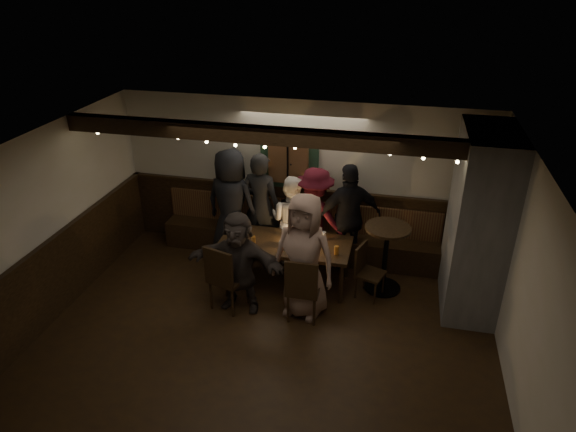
% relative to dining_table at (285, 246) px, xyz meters
% --- Properties ---
extents(room, '(6.02, 5.01, 2.62)m').
position_rel_dining_table_xyz_m(room, '(1.10, 0.02, 0.43)').
color(room, black).
rests_on(room, ground).
extents(dining_table, '(1.97, 0.85, 0.86)m').
position_rel_dining_table_xyz_m(dining_table, '(0.00, 0.00, 0.00)').
color(dining_table, black).
rests_on(dining_table, ground).
extents(chair_near_left, '(0.58, 0.58, 1.03)m').
position_rel_dining_table_xyz_m(chair_near_left, '(-0.67, -0.87, -0.07)').
color(chair_near_left, black).
rests_on(chair_near_left, ground).
extents(chair_near_right, '(0.45, 0.45, 0.99)m').
position_rel_dining_table_xyz_m(chair_near_right, '(0.45, -0.87, -0.09)').
color(chair_near_right, black).
rests_on(chair_near_right, ground).
extents(chair_end, '(0.48, 0.48, 0.83)m').
position_rel_dining_table_xyz_m(chair_end, '(1.23, -0.06, -0.18)').
color(chair_end, black).
rests_on(chair_end, ground).
extents(high_top, '(0.67, 0.67, 1.06)m').
position_rel_dining_table_xyz_m(high_top, '(1.49, 0.16, 0.03)').
color(high_top, black).
rests_on(high_top, ground).
extents(person_a, '(1.02, 0.77, 1.87)m').
position_rel_dining_table_xyz_m(person_a, '(-1.05, 0.65, 0.29)').
color(person_a, black).
rests_on(person_a, ground).
extents(person_b, '(0.71, 0.51, 1.82)m').
position_rel_dining_table_xyz_m(person_b, '(-0.57, 0.73, 0.27)').
color(person_b, black).
rests_on(person_b, ground).
extents(person_c, '(0.87, 0.76, 1.51)m').
position_rel_dining_table_xyz_m(person_c, '(-0.05, 0.64, 0.11)').
color(person_c, white).
rests_on(person_c, ground).
extents(person_d, '(1.20, 0.89, 1.65)m').
position_rel_dining_table_xyz_m(person_d, '(0.33, 0.69, 0.18)').
color(person_d, '#3B0B15').
rests_on(person_d, ground).
extents(person_e, '(1.12, 0.81, 1.77)m').
position_rel_dining_table_xyz_m(person_e, '(0.88, 0.69, 0.24)').
color(person_e, black).
rests_on(person_e, ground).
extents(person_f, '(1.43, 0.54, 1.51)m').
position_rel_dining_table_xyz_m(person_f, '(-0.48, -0.76, 0.11)').
color(person_f, '#38302D').
rests_on(person_f, ground).
extents(person_g, '(0.99, 0.74, 1.82)m').
position_rel_dining_table_xyz_m(person_g, '(0.42, -0.67, 0.27)').
color(person_g, '#A07E6E').
rests_on(person_g, ground).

